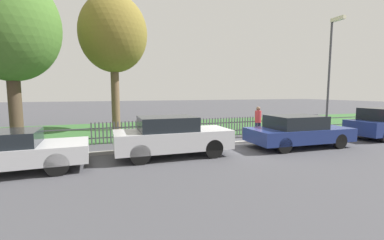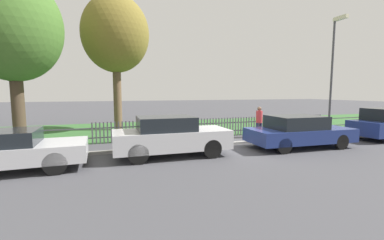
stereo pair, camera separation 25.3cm
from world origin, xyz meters
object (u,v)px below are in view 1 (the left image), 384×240
(parked_car_red_compact, at_px, (298,131))
(covered_motorcycle, at_px, (164,130))
(tree_mid_park, at_px, (113,34))
(street_lamp, at_px, (331,64))
(tree_behind_motorcycle, at_px, (9,27))
(parked_car_navy_estate, at_px, (172,136))
(pedestrian_near_fence, at_px, (258,120))
(parked_car_black_saloon, at_px, (5,151))

(parked_car_red_compact, distance_m, covered_motorcycle, 5.75)
(tree_mid_park, xyz_separation_m, street_lamp, (10.58, -5.99, -1.94))
(tree_behind_motorcycle, bearing_deg, parked_car_red_compact, -23.28)
(parked_car_navy_estate, height_order, tree_mid_park, tree_mid_park)
(street_lamp, bearing_deg, tree_mid_park, 150.47)
(parked_car_navy_estate, relative_size, tree_mid_park, 0.52)
(covered_motorcycle, bearing_deg, pedestrian_near_fence, 3.16)
(parked_car_black_saloon, distance_m, pedestrian_near_fence, 10.59)
(parked_car_navy_estate, bearing_deg, parked_car_black_saloon, -175.64)
(parked_car_black_saloon, relative_size, parked_car_red_compact, 0.98)
(covered_motorcycle, bearing_deg, parked_car_black_saloon, -160.85)
(parked_car_red_compact, bearing_deg, street_lamp, 27.92)
(street_lamp, bearing_deg, parked_car_black_saloon, -172.89)
(parked_car_black_saloon, xyz_separation_m, street_lamp, (14.11, 1.76, 3.16))
(tree_mid_park, height_order, pedestrian_near_fence, tree_mid_park)
(parked_car_black_saloon, height_order, tree_mid_park, tree_mid_park)
(parked_car_black_saloon, distance_m, parked_car_navy_estate, 5.05)
(parked_car_navy_estate, xyz_separation_m, tree_behind_motorcycle, (-6.02, 4.68, 4.42))
(parked_car_red_compact, relative_size, tree_mid_park, 0.55)
(parked_car_red_compact, bearing_deg, parked_car_black_saloon, -177.78)
(parked_car_black_saloon, relative_size, street_lamp, 0.72)
(parked_car_navy_estate, height_order, covered_motorcycle, parked_car_navy_estate)
(covered_motorcycle, distance_m, tree_behind_motorcycle, 8.14)
(tree_behind_motorcycle, distance_m, tree_mid_park, 5.33)
(parked_car_navy_estate, distance_m, pedestrian_near_fence, 5.71)
(covered_motorcycle, bearing_deg, tree_behind_motorcycle, 151.91)
(covered_motorcycle, distance_m, tree_mid_park, 7.78)
(parked_car_navy_estate, bearing_deg, tree_behind_motorcycle, 143.07)
(parked_car_navy_estate, height_order, parked_car_red_compact, parked_car_navy_estate)
(parked_car_navy_estate, xyz_separation_m, tree_mid_park, (-1.50, 7.45, 5.00))
(parked_car_black_saloon, bearing_deg, pedestrian_near_fence, 12.45)
(parked_car_black_saloon, relative_size, tree_behind_motorcycle, 0.58)
(tree_behind_motorcycle, relative_size, pedestrian_near_fence, 4.77)
(parked_car_black_saloon, xyz_separation_m, covered_motorcycle, (5.16, 2.06, 0.05))
(parked_car_black_saloon, bearing_deg, covered_motorcycle, 20.13)
(parked_car_black_saloon, xyz_separation_m, pedestrian_near_fence, (10.27, 2.59, 0.25))
(street_lamp, bearing_deg, tree_behind_motorcycle, 167.95)
(parked_car_navy_estate, relative_size, pedestrian_near_fence, 2.62)
(covered_motorcycle, distance_m, street_lamp, 9.49)
(covered_motorcycle, bearing_deg, parked_car_navy_estate, -96.56)
(covered_motorcycle, xyz_separation_m, street_lamp, (8.96, -0.30, 3.11))
(parked_car_black_saloon, height_order, covered_motorcycle, parked_car_black_saloon)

